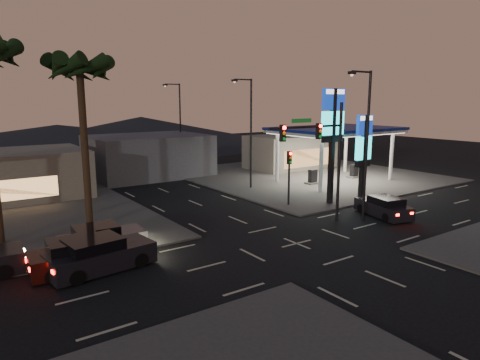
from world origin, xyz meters
TOP-DOWN VIEW (x-y plane):
  - ground at (0.00, 0.00)m, footprint 140.00×140.00m
  - corner_lot_ne at (16.00, 16.00)m, footprint 24.00×24.00m
  - gas_station at (16.00, 12.00)m, footprint 12.20×8.20m
  - convenience_store at (18.00, 21.00)m, footprint 10.00×6.00m
  - pylon_sign_tall at (8.50, 5.50)m, footprint 2.20×0.35m
  - pylon_sign_short at (11.00, 4.50)m, footprint 1.60×0.35m
  - traffic_signal_mast at (3.76, 1.99)m, footprint 6.10×0.39m
  - pedestal_signal at (5.50, 6.98)m, footprint 0.32×0.39m
  - streetlight_near at (6.79, 1.00)m, footprint 2.14×0.25m
  - streetlight_mid at (6.79, 14.00)m, footprint 2.14×0.25m
  - streetlight_far at (6.79, 28.00)m, footprint 2.14×0.25m
  - palm_a at (-9.00, 9.50)m, footprint 4.41×4.41m
  - building_far_mid at (2.00, 26.00)m, footprint 12.00×9.00m
  - hill_right at (15.00, 60.00)m, footprint 50.00×50.00m
  - hill_center at (0.00, 60.00)m, footprint 60.00×60.00m
  - car_lane_a_front at (-10.49, 2.54)m, footprint 5.27×2.65m
  - car_lane_a_mid at (-11.22, 3.09)m, footprint 5.01×2.27m
  - car_lane_b_front at (-9.63, 5.12)m, footprint 4.67×2.09m
  - suv_station at (9.04, 0.86)m, footprint 2.80×4.63m

SIDE VIEW (x-z plane):
  - ground at x=0.00m, z-range 0.00..0.00m
  - corner_lot_ne at x=16.00m, z-range 0.00..0.12m
  - suv_station at x=9.04m, z-range -0.05..1.39m
  - car_lane_b_front at x=-9.63m, z-range -0.05..1.45m
  - car_lane_a_mid at x=-11.22m, z-range -0.06..1.55m
  - car_lane_a_front at x=-10.49m, z-range -0.06..1.60m
  - convenience_store at x=18.00m, z-range 0.00..4.00m
  - hill_center at x=0.00m, z-range 0.00..4.00m
  - building_far_mid at x=2.00m, z-range 0.00..4.40m
  - hill_right at x=15.00m, z-range 0.00..5.00m
  - pedestal_signal at x=5.50m, z-range 0.77..5.07m
  - pylon_sign_short at x=11.00m, z-range 1.16..8.16m
  - gas_station at x=16.00m, z-range 2.34..7.82m
  - traffic_signal_mast at x=3.76m, z-range 1.23..9.23m
  - streetlight_near at x=6.79m, z-range 0.72..10.72m
  - streetlight_mid at x=6.79m, z-range 0.72..10.72m
  - streetlight_far at x=6.79m, z-range 0.72..10.72m
  - pylon_sign_tall at x=8.50m, z-range 1.89..10.89m
  - palm_a at x=-9.00m, z-range 4.00..14.86m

